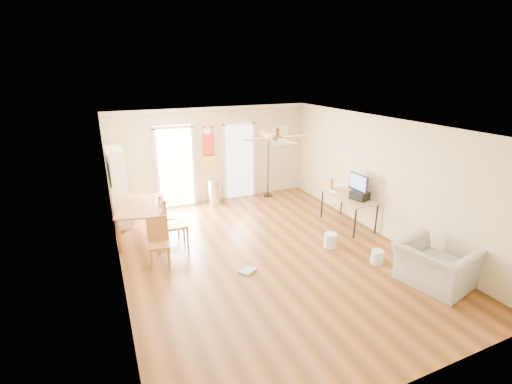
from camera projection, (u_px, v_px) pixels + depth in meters
name	position (u px, v px, depth m)	size (l,w,h in m)	color
floor	(268.00, 255.00, 7.25)	(7.00, 7.00, 0.00)	brown
ceiling	(270.00, 125.00, 6.40)	(5.50, 7.00, 0.00)	silver
wall_back	(213.00, 155.00, 9.85)	(5.50, 0.04, 2.60)	beige
wall_front	(413.00, 294.00, 3.80)	(5.50, 0.04, 2.60)	beige
wall_left	(115.00, 217.00, 5.77)	(0.04, 7.00, 2.60)	beige
wall_right	(381.00, 177.00, 7.88)	(0.04, 7.00, 2.60)	beige
crown_molding	(270.00, 128.00, 6.41)	(5.50, 7.00, 0.08)	white
kitchen_doorway	(176.00, 168.00, 9.52)	(0.90, 0.10, 2.10)	white
bathroom_doorway	(239.00, 162.00, 10.21)	(0.80, 0.10, 2.10)	white
wall_decal	(209.00, 147.00, 9.70)	(0.46, 0.03, 1.10)	red
ac_grille	(280.00, 136.00, 10.48)	(0.50, 0.04, 0.60)	white
framed_poster	(109.00, 171.00, 6.86)	(0.04, 0.66, 0.48)	black
ceiling_fan	(277.00, 138.00, 6.20)	(1.24, 1.24, 0.20)	#593819
bookshelf	(118.00, 187.00, 8.40)	(0.37, 0.84, 1.86)	white
dining_table	(143.00, 220.00, 7.95)	(0.90, 1.49, 0.75)	brown
dining_chair_right_a	(169.00, 214.00, 7.99)	(0.40, 0.40, 0.98)	#AB7137
dining_chair_right_b	(175.00, 222.00, 7.42)	(0.46, 0.46, 1.11)	#AD7037
dining_chair_near	(159.00, 242.00, 6.75)	(0.38, 0.38, 0.92)	#9E6C33
trash_can	(214.00, 192.00, 9.83)	(0.32, 0.32, 0.70)	silver
torchiere_lamp	(268.00, 166.00, 10.26)	(0.34, 0.34, 1.82)	black
computer_desk	(348.00, 211.00, 8.51)	(0.68, 1.35, 0.73)	#A17C57
imac	(358.00, 186.00, 8.22)	(0.08, 0.61, 0.57)	black
keyboard	(331.00, 191.00, 8.75)	(0.12, 0.36, 0.01)	white
printer	(360.00, 195.00, 8.18)	(0.31, 0.37, 0.19)	black
orange_bottle	(331.00, 184.00, 8.88)	(0.09, 0.09, 0.26)	orange
wastebasket_a	(330.00, 240.00, 7.52)	(0.26, 0.26, 0.30)	silver
wastebasket_b	(377.00, 257.00, 6.90)	(0.23, 0.23, 0.27)	silver
floor_cloth	(247.00, 271.00, 6.64)	(0.29, 0.23, 0.04)	gray
armchair	(435.00, 265.00, 6.15)	(1.14, 1.00, 0.74)	#9B9B96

